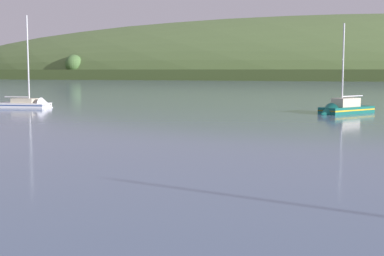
% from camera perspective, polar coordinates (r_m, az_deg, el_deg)
% --- Properties ---
extents(far_shoreline_hill, '(548.34, 112.86, 58.96)m').
position_cam_1_polar(far_shoreline_hill, '(263.85, 13.23, 5.09)').
color(far_shoreline_hill, '#3C4E24').
rests_on(far_shoreline_hill, ground).
extents(sailboat_near_mooring, '(5.41, 6.34, 9.09)m').
position_cam_1_polar(sailboat_near_mooring, '(51.89, 15.42, 1.73)').
color(sailboat_near_mooring, '#0F564C').
rests_on(sailboat_near_mooring, ground).
extents(sailboat_far_left, '(6.36, 2.73, 10.84)m').
position_cam_1_polar(sailboat_far_left, '(60.95, -16.53, 2.21)').
color(sailboat_far_left, white).
rests_on(sailboat_far_left, ground).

